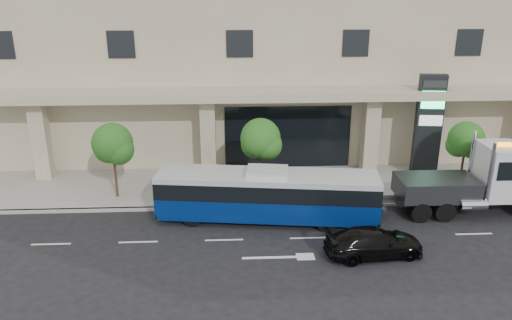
{
  "coord_description": "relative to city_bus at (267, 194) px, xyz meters",
  "views": [
    {
      "loc": [
        -3.55,
        -22.38,
        11.33
      ],
      "look_at": [
        -2.32,
        2.0,
        2.73
      ],
      "focal_mm": 35.0,
      "sensor_mm": 36.0,
      "label": 1
    }
  ],
  "objects": [
    {
      "name": "ground",
      "position": [
        1.85,
        -0.51,
        -1.42
      ],
      "size": [
        120.0,
        120.0,
        0.0
      ],
      "primitive_type": "plane",
      "color": "black",
      "rests_on": "ground"
    },
    {
      "name": "sidewalk",
      "position": [
        1.85,
        4.49,
        -1.34
      ],
      "size": [
        120.0,
        6.0,
        0.15
      ],
      "primitive_type": "cube",
      "color": "gray",
      "rests_on": "ground"
    },
    {
      "name": "curb",
      "position": [
        1.85,
        1.49,
        -1.34
      ],
      "size": [
        120.0,
        0.3,
        0.15
      ],
      "primitive_type": "cube",
      "color": "gray",
      "rests_on": "ground"
    },
    {
      "name": "convention_center",
      "position": [
        1.85,
        14.91,
        8.55
      ],
      "size": [
        60.0,
        17.6,
        20.0
      ],
      "color": "tan",
      "rests_on": "ground"
    },
    {
      "name": "tree_left",
      "position": [
        -8.13,
        3.08,
        1.69
      ],
      "size": [
        2.27,
        2.2,
        4.22
      ],
      "color": "#422B19",
      "rests_on": "sidewalk"
    },
    {
      "name": "tree_mid",
      "position": [
        -0.13,
        3.08,
        1.84
      ],
      "size": [
        2.28,
        2.2,
        4.38
      ],
      "color": "#422B19",
      "rests_on": "sidewalk"
    },
    {
      "name": "tree_right",
      "position": [
        11.37,
        3.08,
        1.62
      ],
      "size": [
        2.1,
        2.0,
        4.04
      ],
      "color": "#422B19",
      "rests_on": "sidewalk"
    },
    {
      "name": "city_bus",
      "position": [
        0.0,
        0.0,
        0.0
      ],
      "size": [
        11.22,
        3.74,
        2.79
      ],
      "rotation": [
        0.0,
        0.0,
        -0.13
      ],
      "color": "black",
      "rests_on": "ground"
    },
    {
      "name": "tow_truck",
      "position": [
        11.17,
        0.4,
        0.29
      ],
      "size": [
        9.1,
        2.36,
        4.15
      ],
      "rotation": [
        0.0,
        0.0,
        -0.0
      ],
      "color": "#2D3033",
      "rests_on": "ground"
    },
    {
      "name": "black_sedan",
      "position": [
        4.45,
        -3.72,
        -0.79
      ],
      "size": [
        4.53,
        2.26,
        1.27
      ],
      "primitive_type": "imported",
      "rotation": [
        0.0,
        0.0,
        1.68
      ],
      "color": "black",
      "rests_on": "ground"
    },
    {
      "name": "signage_pylon",
      "position": [
        10.13,
        5.56,
        1.91
      ],
      "size": [
        1.61,
        0.74,
        6.26
      ],
      "rotation": [
        0.0,
        0.0,
        -0.11
      ],
      "color": "black",
      "rests_on": "sidewalk"
    }
  ]
}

